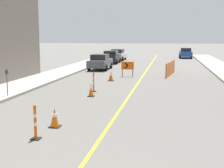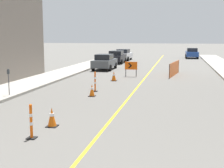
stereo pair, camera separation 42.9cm
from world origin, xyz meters
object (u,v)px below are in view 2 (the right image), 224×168
arrow_barricade_primary (131,66)px  parked_car_curb_far (123,55)px  traffic_cone_third (92,90)px  parking_meter_far_curb (8,77)px  traffic_cone_fourth (114,76)px  parked_car_curb_near (105,62)px  delineator_post_front (31,124)px  delineator_post_rear (95,83)px  parked_car_opposite_side (192,53)px  parked_car_curb_mid (117,57)px  traffic_cone_second (52,117)px

arrow_barricade_primary → parked_car_curb_far: size_ratio=0.29×
traffic_cone_third → parking_meter_far_curb: size_ratio=0.49×
traffic_cone_fourth → parked_car_curb_near: (-2.56, 7.76, 0.43)m
delineator_post_front → delineator_post_rear: size_ratio=0.95×
traffic_cone_third → delineator_post_rear: 1.57m
parking_meter_far_curb → delineator_post_front: bearing=-54.6°
delineator_post_front → arrow_barricade_primary: bearing=87.1°
traffic_cone_fourth → delineator_post_rear: 4.84m
arrow_barricade_primary → parked_car_curb_near: (-3.48, 5.02, -0.08)m
arrow_barricade_primary → parked_car_opposite_side: (5.94, 24.09, -0.08)m
parked_car_curb_near → parked_car_curb_far: same height
delineator_post_front → parked_car_curb_near: 21.87m
arrow_barricade_primary → parked_car_curb_near: 6.11m
arrow_barricade_primary → parked_car_curb_far: bearing=101.1°
traffic_cone_fourth → arrow_barricade_primary: 2.94m
delineator_post_front → parked_car_curb_near: parked_car_curb_near is taller
parked_car_curb_mid → parked_car_opposite_side: same height
arrow_barricade_primary → parked_car_opposite_side: size_ratio=0.29×
traffic_cone_third → arrow_barricade_primary: size_ratio=0.57×
delineator_post_rear → parking_meter_far_curb: size_ratio=0.85×
traffic_cone_third → parked_car_curb_mid: bearing=97.5°
parking_meter_far_curb → traffic_cone_second: bearing=-46.4°
traffic_cone_fourth → delineator_post_front: delineator_post_front is taller
parked_car_opposite_side → parking_meter_far_curb: size_ratio=2.96×
parked_car_curb_mid → parked_car_opposite_side: bearing=50.4°
traffic_cone_fourth → parked_car_curb_far: parked_car_curb_far is taller
traffic_cone_third → parked_car_opposite_side: (6.82, 33.20, 0.44)m
parked_car_curb_far → parking_meter_far_curb: bearing=-89.8°
delineator_post_front → parked_car_curb_mid: 29.46m
parked_car_curb_mid → parked_car_curb_far: 4.98m
delineator_post_rear → parked_car_curb_far: size_ratio=0.28×
traffic_cone_second → parked_car_curb_far: 32.97m
parked_car_curb_near → arrow_barricade_primary: bearing=-54.7°
arrow_barricade_primary → delineator_post_front: bearing=-93.8°
delineator_post_rear → parked_car_curb_near: parked_car_curb_near is taller
arrow_barricade_primary → parking_meter_far_curb: 11.73m
delineator_post_front → parked_car_curb_mid: size_ratio=0.27×
delineator_post_front → arrow_barricade_primary: arrow_barricade_primary is taller
delineator_post_front → parked_car_curb_near: (-2.62, 21.71, 0.29)m
parked_car_curb_far → parking_meter_far_curb: 28.13m
delineator_post_rear → traffic_cone_fourth: bearing=87.8°
traffic_cone_second → parked_car_curb_mid: size_ratio=0.17×
traffic_cone_third → traffic_cone_fourth: 6.37m
traffic_cone_second → delineator_post_rear: 7.67m
traffic_cone_third → parked_car_curb_far: (-2.84, 26.71, 0.44)m
traffic_cone_second → parked_car_curb_near: bearing=97.7°
traffic_cone_second → delineator_post_rear: delineator_post_rear is taller
traffic_cone_fourth → delineator_post_rear: delineator_post_rear is taller
traffic_cone_fourth → parked_car_opposite_side: parked_car_opposite_side is taller
traffic_cone_fourth → parked_car_curb_far: size_ratio=0.17×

